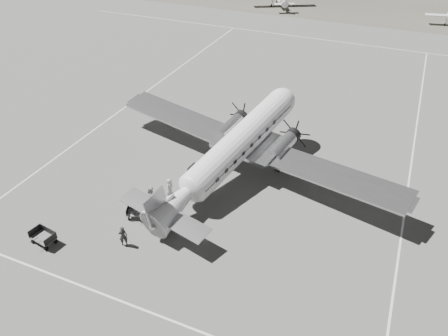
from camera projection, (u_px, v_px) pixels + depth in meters
ground at (251, 187)px, 36.23m from camera, size 260.00×260.00×0.00m
taxi_line_near at (168, 319)px, 25.64m from camera, size 60.00×0.15×0.01m
taxi_line_right at (403, 226)px, 32.31m from camera, size 0.15×80.00×0.01m
taxi_line_left at (133, 101)px, 49.67m from camera, size 0.15×60.00×0.01m
taxi_line_horizon at (343, 42)px, 66.48m from camera, size 90.00×0.15×0.01m
dc3_airliner at (234, 150)px, 35.93m from camera, size 32.36×25.99×5.42m
light_plane_left at (280, 0)px, 82.95m from camera, size 15.21×14.29×2.49m
baggage_cart_near at (137, 212)px, 32.93m from camera, size 1.86×1.60×0.89m
baggage_cart_far at (43, 237)px, 30.59m from camera, size 2.00×1.55×1.03m
ground_crew at (123, 236)px, 30.28m from camera, size 0.71×0.67×1.64m
ramp_agent at (152, 196)px, 33.73m from camera, size 0.90×1.05×1.87m
passenger at (170, 187)px, 35.12m from camera, size 0.48×0.72×1.46m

